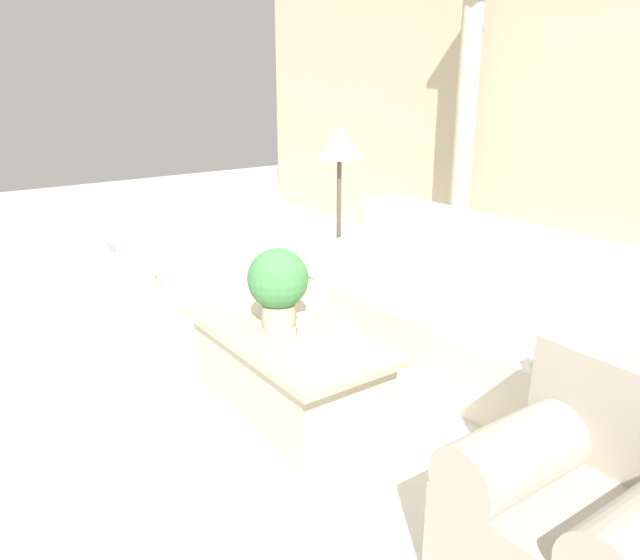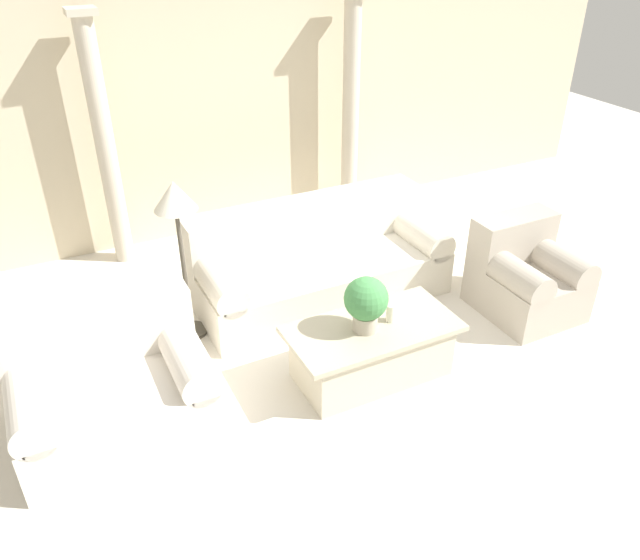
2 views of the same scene
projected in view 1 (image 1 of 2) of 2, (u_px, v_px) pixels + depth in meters
ground_plane at (330, 390)px, 3.67m from camera, size 16.00×16.00×0.00m
wall_back at (629, 97)px, 4.70m from camera, size 10.00×0.06×3.20m
sofa_long at (468, 309)px, 3.96m from camera, size 2.29×0.97×0.87m
loveseat at (202, 256)px, 5.05m from camera, size 1.30×0.97×0.87m
coffee_table at (287, 368)px, 3.42m from camera, size 1.31×0.65×0.46m
potted_plant at (278, 283)px, 3.33m from camera, size 0.33×0.33×0.44m
pillar_candle at (304, 327)px, 3.21m from camera, size 0.07×0.07×0.14m
floor_lamp at (339, 160)px, 4.63m from camera, size 0.34×0.34×1.40m
column_left at (464, 133)px, 5.66m from camera, size 0.26×0.26×2.44m
armchair at (603, 502)px, 2.18m from camera, size 0.78×0.84×0.83m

